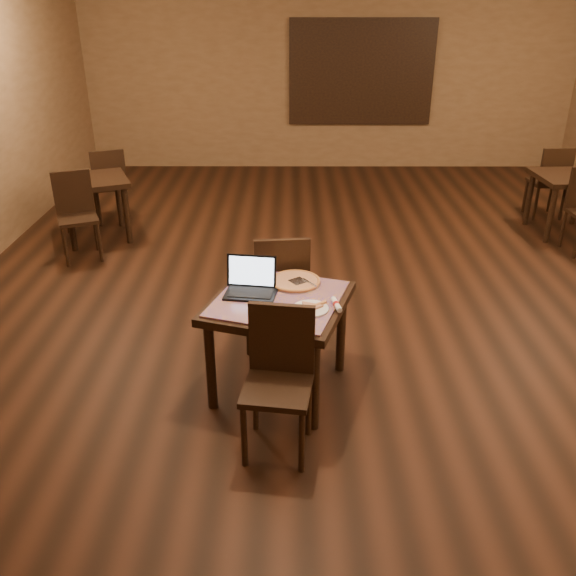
{
  "coord_description": "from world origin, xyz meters",
  "views": [
    {
      "loc": [
        -0.66,
        -5.44,
        2.71
      ],
      "look_at": [
        -0.67,
        -1.6,
        0.85
      ],
      "focal_mm": 38.0,
      "sensor_mm": 36.0,
      "label": 1
    }
  ],
  "objects_px": {
    "other_table_b": "(93,189)",
    "tiled_table": "(279,311)",
    "chair_main_near": "(279,371)",
    "other_table_b_chair_near": "(76,210)",
    "other_table_b_chair_far": "(109,182)",
    "other_table_a": "(569,185)",
    "pizza_pan": "(295,283)",
    "laptop": "(251,283)",
    "chair_main_far": "(281,285)",
    "other_table_a_chair_far": "(551,178)"
  },
  "relations": [
    {
      "from": "other_table_b",
      "to": "tiled_table",
      "type": "bearing_deg",
      "value": -77.02
    },
    {
      "from": "chair_main_near",
      "to": "other_table_b_chair_near",
      "type": "height_order",
      "value": "chair_main_near"
    },
    {
      "from": "other_table_b_chair_near",
      "to": "other_table_b_chair_far",
      "type": "relative_size",
      "value": 1.0
    },
    {
      "from": "other_table_a",
      "to": "other_table_b_chair_far",
      "type": "height_order",
      "value": "other_table_b_chair_far"
    },
    {
      "from": "pizza_pan",
      "to": "other_table_b_chair_far",
      "type": "height_order",
      "value": "other_table_b_chair_far"
    },
    {
      "from": "laptop",
      "to": "other_table_b_chair_near",
      "type": "relative_size",
      "value": 0.41
    },
    {
      "from": "chair_main_near",
      "to": "other_table_b",
      "type": "xyz_separation_m",
      "value": [
        -2.27,
        3.77,
        0.07
      ]
    },
    {
      "from": "laptop",
      "to": "other_table_b",
      "type": "height_order",
      "value": "laptop"
    },
    {
      "from": "chair_main_near",
      "to": "other_table_a",
      "type": "distance_m",
      "value": 5.25
    },
    {
      "from": "chair_main_far",
      "to": "other_table_a_chair_far",
      "type": "relative_size",
      "value": 1.06
    },
    {
      "from": "other_table_a_chair_far",
      "to": "laptop",
      "type": "bearing_deg",
      "value": 42.84
    },
    {
      "from": "pizza_pan",
      "to": "other_table_a",
      "type": "height_order",
      "value": "pizza_pan"
    },
    {
      "from": "laptop",
      "to": "other_table_b_chair_far",
      "type": "bearing_deg",
      "value": 127.44
    },
    {
      "from": "chair_main_far",
      "to": "other_table_b_chair_near",
      "type": "distance_m",
      "value": 3.04
    },
    {
      "from": "pizza_pan",
      "to": "other_table_b",
      "type": "distance_m",
      "value": 3.77
    },
    {
      "from": "chair_main_near",
      "to": "laptop",
      "type": "xyz_separation_m",
      "value": [
        -0.21,
        0.72,
        0.28
      ]
    },
    {
      "from": "laptop",
      "to": "other_table_a_chair_far",
      "type": "relative_size",
      "value": 0.41
    },
    {
      "from": "chair_main_near",
      "to": "other_table_b",
      "type": "relative_size",
      "value": 0.94
    },
    {
      "from": "laptop",
      "to": "tiled_table",
      "type": "bearing_deg",
      "value": -20.22
    },
    {
      "from": "tiled_table",
      "to": "chair_main_near",
      "type": "bearing_deg",
      "value": -71.01
    },
    {
      "from": "other_table_a",
      "to": "other_table_a_chair_far",
      "type": "xyz_separation_m",
      "value": [
        0.0,
        0.56,
        -0.07
      ]
    },
    {
      "from": "pizza_pan",
      "to": "other_table_a_chair_far",
      "type": "xyz_separation_m",
      "value": [
        3.35,
        3.66,
        -0.23
      ]
    },
    {
      "from": "chair_main_far",
      "to": "other_table_b_chair_near",
      "type": "height_order",
      "value": "chair_main_far"
    },
    {
      "from": "other_table_a",
      "to": "other_table_b_chair_far",
      "type": "distance_m",
      "value": 5.71
    },
    {
      "from": "chair_main_far",
      "to": "other_table_b_chair_near",
      "type": "relative_size",
      "value": 1.05
    },
    {
      "from": "laptop",
      "to": "other_table_a",
      "type": "bearing_deg",
      "value": 49.53
    },
    {
      "from": "chair_main_far",
      "to": "other_table_b",
      "type": "relative_size",
      "value": 0.97
    },
    {
      "from": "chair_main_far",
      "to": "chair_main_near",
      "type": "bearing_deg",
      "value": 84.47
    },
    {
      "from": "other_table_a_chair_far",
      "to": "other_table_b_chair_near",
      "type": "distance_m",
      "value": 5.91
    },
    {
      "from": "tiled_table",
      "to": "other_table_b_chair_near",
      "type": "relative_size",
      "value": 1.2
    },
    {
      "from": "tiled_table",
      "to": "other_table_b_chair_far",
      "type": "height_order",
      "value": "other_table_b_chair_far"
    },
    {
      "from": "other_table_a",
      "to": "chair_main_far",
      "type": "bearing_deg",
      "value": -144.77
    },
    {
      "from": "other_table_b_chair_near",
      "to": "other_table_a_chair_far",
      "type": "bearing_deg",
      "value": -9.87
    },
    {
      "from": "other_table_a_chair_far",
      "to": "other_table_a",
      "type": "bearing_deg",
      "value": 86.49
    },
    {
      "from": "chair_main_far",
      "to": "other_table_b_chair_far",
      "type": "xyz_separation_m",
      "value": [
        -2.24,
        3.11,
        -0.03
      ]
    },
    {
      "from": "other_table_b",
      "to": "other_table_b_chair_far",
      "type": "xyz_separation_m",
      "value": [
        0.03,
        0.57,
        -0.07
      ]
    },
    {
      "from": "tiled_table",
      "to": "other_table_a",
      "type": "distance_m",
      "value": 4.82
    },
    {
      "from": "chair_main_far",
      "to": "other_table_a",
      "type": "xyz_separation_m",
      "value": [
        3.46,
        2.73,
        0.04
      ]
    },
    {
      "from": "chair_main_near",
      "to": "laptop",
      "type": "distance_m",
      "value": 0.8
    },
    {
      "from": "laptop",
      "to": "other_table_a_chair_far",
      "type": "distance_m",
      "value": 5.29
    },
    {
      "from": "chair_main_far",
      "to": "laptop",
      "type": "xyz_separation_m",
      "value": [
        -0.21,
        -0.5,
        0.26
      ]
    },
    {
      "from": "laptop",
      "to": "other_table_a_chair_far",
      "type": "bearing_deg",
      "value": 54.02
    },
    {
      "from": "chair_main_near",
      "to": "laptop",
      "type": "bearing_deg",
      "value": 114.74
    },
    {
      "from": "chair_main_far",
      "to": "other_table_a_chair_far",
      "type": "bearing_deg",
      "value": -142.21
    },
    {
      "from": "other_table_b",
      "to": "chair_main_far",
      "type": "bearing_deg",
      "value": -70.9
    },
    {
      "from": "chair_main_near",
      "to": "other_table_a",
      "type": "bearing_deg",
      "value": 57.23
    },
    {
      "from": "other_table_b",
      "to": "other_table_b_chair_far",
      "type": "bearing_deg",
      "value": 64.07
    },
    {
      "from": "other_table_b_chair_near",
      "to": "pizza_pan",
      "type": "bearing_deg",
      "value": -66.87
    },
    {
      "from": "other_table_b_chair_far",
      "to": "other_table_a_chair_far",
      "type": "bearing_deg",
      "value": 159.11
    },
    {
      "from": "chair_main_far",
      "to": "tiled_table",
      "type": "bearing_deg",
      "value": 83.48
    }
  ]
}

